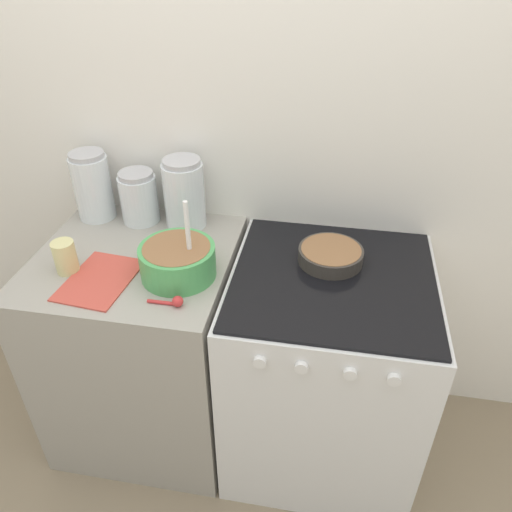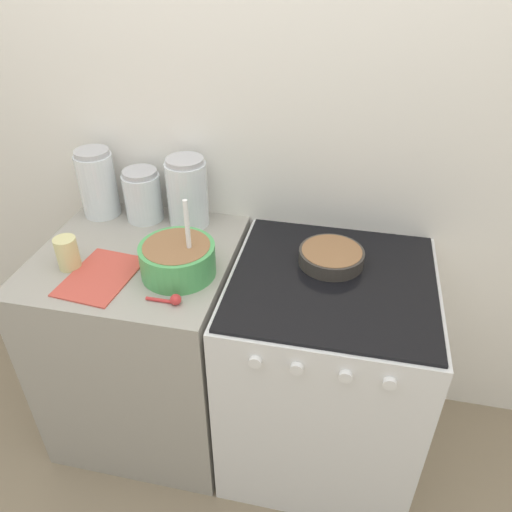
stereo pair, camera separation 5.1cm
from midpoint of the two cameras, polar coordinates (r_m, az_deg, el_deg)
name	(u,v)px [view 2 (the right image)]	position (r m, az deg, el deg)	size (l,w,h in m)	color
ground_plane	(213,496)	(2.20, -4.23, -25.73)	(12.00, 12.00, 0.00)	gray
wall_back	(251,140)	(1.92, 0.18, 13.07)	(4.45, 0.05, 2.40)	white
countertop_cabinet	(149,341)	(2.13, -11.45, -9.55)	(0.71, 0.70, 0.88)	#9E998E
stove	(324,369)	(2.01, 8.48, -12.67)	(0.71, 0.71, 0.88)	silver
mixing_bowl	(178,258)	(1.69, -8.10, -0.19)	(0.26, 0.26, 0.29)	#4CA559
baking_pan	(331,256)	(1.77, 9.42, -0.04)	(0.23, 0.23, 0.05)	#38332D
storage_jar_left	(98,187)	(2.10, -16.91, 7.51)	(0.15, 0.15, 0.28)	silver
storage_jar_middle	(143,198)	(2.03, -12.06, 6.45)	(0.15, 0.15, 0.21)	silver
storage_jar_right	(188,197)	(1.95, -7.07, 6.76)	(0.16, 0.16, 0.28)	silver
tin_can	(67,253)	(1.82, -20.01, 0.31)	(0.08, 0.08, 0.12)	beige
recipe_page	(101,276)	(1.77, -16.54, -2.24)	(0.23, 0.31, 0.01)	#CC4C3F
measuring_spoon	(172,300)	(1.59, -8.65, -4.97)	(0.12, 0.04, 0.04)	red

